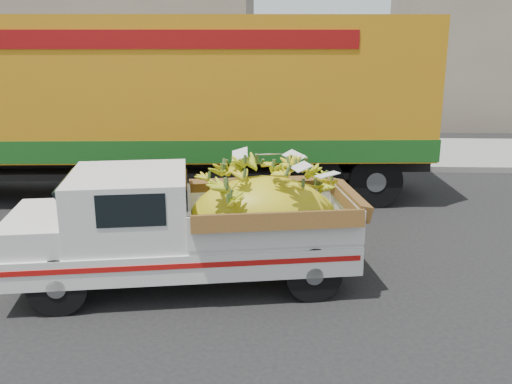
{
  "coord_description": "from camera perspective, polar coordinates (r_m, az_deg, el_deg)",
  "views": [
    {
      "loc": [
        2.1,
        -7.47,
        3.46
      ],
      "look_at": [
        1.78,
        0.8,
        1.15
      ],
      "focal_mm": 40.0,
      "sensor_mm": 36.0,
      "label": 1
    }
  ],
  "objects": [
    {
      "name": "ground",
      "position": [
        8.5,
        -12.42,
        -8.81
      ],
      "size": [
        100.0,
        100.0,
        0.0
      ],
      "primitive_type": "plane",
      "color": "black",
      "rests_on": "ground"
    },
    {
      "name": "curb",
      "position": [
        15.09,
        -5.81,
        2.56
      ],
      "size": [
        60.0,
        0.25,
        0.15
      ],
      "primitive_type": "cube",
      "color": "gray",
      "rests_on": "ground"
    },
    {
      "name": "sidewalk",
      "position": [
        17.13,
        -4.85,
        4.14
      ],
      "size": [
        60.0,
        4.0,
        0.14
      ],
      "primitive_type": "cube",
      "color": "gray",
      "rests_on": "ground"
    },
    {
      "name": "building_left",
      "position": [
        24.73,
        -22.39,
        12.25
      ],
      "size": [
        18.0,
        6.0,
        5.0
      ],
      "primitive_type": "cube",
      "color": "gray",
      "rests_on": "ground"
    },
    {
      "name": "pickup_truck",
      "position": [
        8.03,
        -4.59,
        -3.17
      ],
      "size": [
        4.91,
        2.44,
        1.65
      ],
      "rotation": [
        0.0,
        0.0,
        0.16
      ],
      "color": "black",
      "rests_on": "ground"
    },
    {
      "name": "semi_trailer",
      "position": [
        12.48,
        -10.56,
        9.19
      ],
      "size": [
        12.04,
        3.21,
        3.8
      ],
      "rotation": [
        0.0,
        0.0,
        0.06
      ],
      "color": "black",
      "rests_on": "ground"
    }
  ]
}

